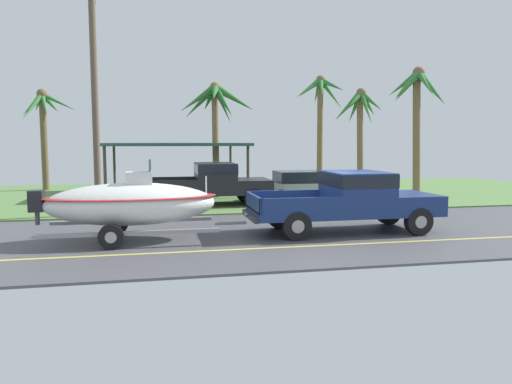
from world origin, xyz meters
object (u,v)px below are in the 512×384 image
object	(u,v)px
parked_pickup_background	(214,182)
palm_tree_far_left	(215,108)
palm_tree_near_left	(43,117)
utility_pole	(95,95)
boat_on_trailer	(130,203)
pickup_truck_towing	(355,198)
palm_tree_near_right	(417,99)
palm_tree_mid	(320,102)
carport_awning	(176,145)
palm_tree_far_right	(359,113)
parked_sedan_near	(308,186)

from	to	relation	value
parked_pickup_background	palm_tree_far_left	size ratio (longest dim) A/B	1.01
palm_tree_near_left	utility_pole	xyz separation A→B (m)	(3.83, -10.11, 0.30)
boat_on_trailer	pickup_truck_towing	bearing A→B (deg)	-0.00
palm_tree_far_left	pickup_truck_towing	bearing A→B (deg)	-72.92
palm_tree_near_right	utility_pole	distance (m)	14.20
boat_on_trailer	palm_tree_near_left	size ratio (longest dim) A/B	1.04
palm_tree_near_left	palm_tree_mid	size ratio (longest dim) A/B	0.84
carport_awning	palm_tree_near_left	xyz separation A→B (m)	(-6.96, 3.15, 1.53)
palm_tree_far_left	palm_tree_near_left	bearing A→B (deg)	149.80
pickup_truck_towing	palm_tree_mid	distance (m)	15.40
palm_tree_near_right	palm_tree_near_left	bearing A→B (deg)	156.55
parked_pickup_background	palm_tree_far_right	xyz separation A→B (m)	(8.49, 4.64, 3.24)
parked_sedan_near	palm_tree_far_right	distance (m)	6.68
parked_pickup_background	palm_tree_far_right	bearing A→B (deg)	28.67
boat_on_trailer	palm_tree_near_right	xyz separation A→B (m)	(12.64, 7.13, 3.67)
palm_tree_mid	palm_tree_far_right	xyz separation A→B (m)	(1.18, -3.04, -0.81)
palm_tree_far_right	parked_pickup_background	bearing A→B (deg)	-151.33
pickup_truck_towing	palm_tree_far_right	xyz separation A→B (m)	(5.04, 11.30, 3.24)
pickup_truck_towing	parked_pickup_background	distance (m)	7.50
palm_tree_mid	boat_on_trailer	bearing A→B (deg)	-126.06
carport_awning	palm_tree_near_left	world-z (taller)	palm_tree_near_left
palm_tree_far_left	utility_pole	bearing A→B (deg)	-134.68
pickup_truck_towing	parked_sedan_near	world-z (taller)	pickup_truck_towing
carport_awning	palm_tree_far_right	distance (m)	10.02
palm_tree_mid	utility_pole	size ratio (longest dim) A/B	0.79
palm_tree_near_right	utility_pole	world-z (taller)	utility_pole
palm_tree_near_left	boat_on_trailer	bearing A→B (deg)	-70.75
pickup_truck_towing	palm_tree_near_right	distance (m)	10.05
palm_tree_near_left	palm_tree_far_left	distance (m)	10.16
parked_sedan_near	carport_awning	world-z (taller)	carport_awning
pickup_truck_towing	palm_tree_far_left	xyz separation A→B (m)	(-3.00, 9.76, 3.29)
boat_on_trailer	palm_tree_far_left	world-z (taller)	palm_tree_far_left
carport_awning	utility_pole	world-z (taller)	utility_pole
parked_sedan_near	utility_pole	world-z (taller)	utility_pole
palm_tree_near_left	parked_pickup_background	bearing A→B (deg)	-44.61
pickup_truck_towing	palm_tree_far_left	bearing A→B (deg)	107.08
pickup_truck_towing	parked_sedan_near	xyz separation A→B (m)	(0.95, 7.42, -0.35)
pickup_truck_towing	palm_tree_far_left	world-z (taller)	palm_tree_far_left
parked_sedan_near	palm_tree_near_right	xyz separation A→B (m)	(5.11, -0.29, 4.02)
parked_sedan_near	carport_awning	distance (m)	7.42
palm_tree_far_right	utility_pole	distance (m)	14.53
palm_tree_near_left	palm_tree_far_right	bearing A→B (deg)	-11.98
parked_pickup_background	carport_awning	world-z (taller)	carport_awning
palm_tree_near_right	parked_sedan_near	bearing A→B (deg)	176.73
boat_on_trailer	palm_tree_mid	world-z (taller)	palm_tree_mid
palm_tree_far_left	parked_pickup_background	bearing A→B (deg)	-98.31
palm_tree_far_left	palm_tree_far_right	world-z (taller)	palm_tree_far_right
palm_tree_far_left	palm_tree_far_right	distance (m)	8.19
parked_sedan_near	palm_tree_far_right	xyz separation A→B (m)	(4.09, 3.88, 3.59)
parked_sedan_near	parked_pickup_background	bearing A→B (deg)	-170.09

